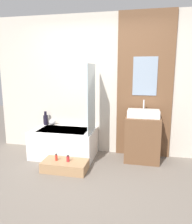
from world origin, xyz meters
TOP-DOWN VIEW (x-y plane):
  - ground_plane at (0.00, 0.00)m, footprint 12.00×12.00m
  - wall_tiled_back at (0.00, 1.58)m, footprint 4.20×0.06m
  - wall_wood_accent at (0.82, 1.53)m, footprint 0.99×0.04m
  - bathtub at (-0.61, 1.17)m, footprint 1.15×0.72m
  - glass_shower_screen at (-0.06, 1.10)m, footprint 0.01×0.55m
  - wooden_step_bench at (-0.38, 0.59)m, footprint 0.72×0.37m
  - vanity_cabinet at (0.82, 1.28)m, footprint 0.60×0.46m
  - sink at (0.82, 1.28)m, footprint 0.54×0.30m
  - vase_tall_dark at (-1.08, 1.43)m, footprint 0.09×0.09m
  - vase_round_light at (-0.94, 1.42)m, footprint 0.13×0.13m
  - bottle_soap_primary at (-0.53, 0.59)m, footprint 0.04×0.04m
  - bottle_soap_secondary at (-0.33, 0.59)m, footprint 0.05×0.05m

SIDE VIEW (x-z plane):
  - ground_plane at x=0.00m, z-range 0.00..0.00m
  - wooden_step_bench at x=-0.38m, z-range 0.00..0.16m
  - bottle_soap_secondary at x=-0.33m, z-range 0.16..0.26m
  - bottle_soap_primary at x=-0.53m, z-range 0.16..0.27m
  - bathtub at x=-0.61m, z-range 0.00..0.51m
  - vanity_cabinet at x=0.82m, z-range 0.00..0.79m
  - vase_round_light at x=-0.94m, z-range 0.51..0.64m
  - vase_tall_dark at x=-1.08m, z-range 0.49..0.76m
  - sink at x=0.82m, z-range 0.71..1.00m
  - glass_shower_screen at x=-0.06m, z-range 0.51..1.70m
  - wall_tiled_back at x=0.00m, z-range 0.00..2.60m
  - wall_wood_accent at x=0.82m, z-range 0.01..2.61m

